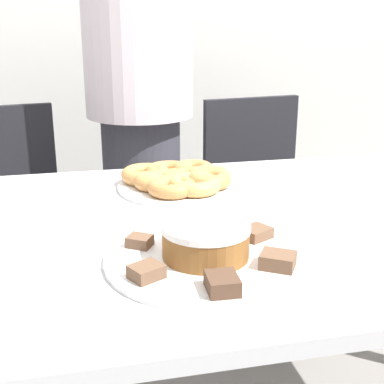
{
  "coord_description": "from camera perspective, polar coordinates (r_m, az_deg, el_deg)",
  "views": [
    {
      "loc": [
        -0.29,
        -1.04,
        1.18
      ],
      "look_at": [
        -0.05,
        0.03,
        0.82
      ],
      "focal_mm": 50.0,
      "sensor_mm": 36.0,
      "label": 1
    }
  ],
  "objects": [
    {
      "name": "plate_donuts",
      "position": [
        1.38,
        -1.02,
        0.66
      ],
      "size": [
        0.33,
        0.33,
        0.01
      ],
      "color": "white",
      "rests_on": "table"
    },
    {
      "name": "donut_4",
      "position": [
        1.31,
        0.3,
        0.81
      ],
      "size": [
        0.13,
        0.13,
        0.04
      ],
      "color": "tan",
      "rests_on": "plate_donuts"
    },
    {
      "name": "lamington_2",
      "position": [
        0.93,
        9.13,
        -7.21
      ],
      "size": [
        0.08,
        0.07,
        0.03
      ],
      "rotation": [
        0.0,
        0.0,
        5.72
      ],
      "color": "brown",
      "rests_on": "plate_cake"
    },
    {
      "name": "office_chair_left",
      "position": [
        2.01,
        -18.83,
        -5.23
      ],
      "size": [
        0.5,
        0.5,
        0.88
      ],
      "rotation": [
        0.0,
        0.0,
        0.15
      ],
      "color": "black",
      "rests_on": "ground_plane"
    },
    {
      "name": "table",
      "position": [
        1.19,
        2.83,
        -6.93
      ],
      "size": [
        1.66,
        0.92,
        0.76
      ],
      "color": "silver",
      "rests_on": "ground_plane"
    },
    {
      "name": "plate_cake",
      "position": [
        0.97,
        1.46,
        -7.13
      ],
      "size": [
        0.36,
        0.36,
        0.01
      ],
      "color": "white",
      "rests_on": "table"
    },
    {
      "name": "lamington_1",
      "position": [
        0.85,
        3.26,
        -9.72
      ],
      "size": [
        0.05,
        0.06,
        0.03
      ],
      "rotation": [
        0.0,
        0.0,
        4.67
      ],
      "color": "#513828",
      "rests_on": "plate_cake"
    },
    {
      "name": "donut_7",
      "position": [
        1.43,
        0.14,
        2.39
      ],
      "size": [
        0.11,
        0.11,
        0.04
      ],
      "color": "#C68447",
      "rests_on": "plate_donuts"
    },
    {
      "name": "person_standing",
      "position": [
        1.94,
        -5.59,
        9.54
      ],
      "size": [
        0.38,
        0.38,
        1.7
      ],
      "color": "#383842",
      "rests_on": "ground_plane"
    },
    {
      "name": "lamington_4",
      "position": [
        1.08,
        0.08,
        -3.39
      ],
      "size": [
        0.04,
        0.05,
        0.02
      ],
      "rotation": [
        0.0,
        0.0,
        7.81
      ],
      "color": "brown",
      "rests_on": "plate_cake"
    },
    {
      "name": "office_chair_right",
      "position": [
        2.11,
        7.74,
        -3.21
      ],
      "size": [
        0.49,
        0.49,
        0.88
      ],
      "rotation": [
        0.0,
        0.0,
        0.13
      ],
      "color": "black",
      "rests_on": "ground_plane"
    },
    {
      "name": "lamington_0",
      "position": [
        0.89,
        -4.89,
        -8.47
      ],
      "size": [
        0.07,
        0.06,
        0.02
      ],
      "rotation": [
        0.0,
        0.0,
        3.62
      ],
      "color": "brown",
      "rests_on": "plate_cake"
    },
    {
      "name": "donut_5",
      "position": [
        1.35,
        1.86,
        1.37
      ],
      "size": [
        0.11,
        0.11,
        0.04
      ],
      "color": "#C68447",
      "rests_on": "plate_donuts"
    },
    {
      "name": "donut_1",
      "position": [
        1.39,
        -4.95,
        1.87
      ],
      "size": [
        0.13,
        0.13,
        0.04
      ],
      "color": "#D18E4C",
      "rests_on": "plate_donuts"
    },
    {
      "name": "donut_2",
      "position": [
        1.34,
        -3.99,
        1.17
      ],
      "size": [
        0.11,
        0.11,
        0.04
      ],
      "color": "#C68447",
      "rests_on": "plate_donuts"
    },
    {
      "name": "frosted_cake",
      "position": [
        0.95,
        1.48,
        -5.14
      ],
      "size": [
        0.16,
        0.16,
        0.06
      ],
      "color": "brown",
      "rests_on": "plate_cake"
    },
    {
      "name": "lamington_3",
      "position": [
        1.05,
        6.82,
        -4.35
      ],
      "size": [
        0.07,
        0.07,
        0.02
      ],
      "rotation": [
        0.0,
        0.0,
        6.76
      ],
      "color": "brown",
      "rests_on": "plate_cake"
    },
    {
      "name": "donut_0",
      "position": [
        1.37,
        -1.02,
        1.47
      ],
      "size": [
        0.12,
        0.12,
        0.03
      ],
      "color": "#C68447",
      "rests_on": "plate_donuts"
    },
    {
      "name": "lamington_5",
      "position": [
        1.01,
        -5.6,
        -5.24
      ],
      "size": [
        0.06,
        0.06,
        0.02
      ],
      "rotation": [
        0.0,
        0.0,
        8.86
      ],
      "color": "brown",
      "rests_on": "plate_cake"
    },
    {
      "name": "donut_3",
      "position": [
        1.29,
        -2.19,
        0.56
      ],
      "size": [
        0.12,
        0.12,
        0.04
      ],
      "color": "#C68447",
      "rests_on": "plate_donuts"
    },
    {
      "name": "donut_8",
      "position": [
        1.42,
        -2.44,
        2.19
      ],
      "size": [
        0.13,
        0.13,
        0.04
      ],
      "color": "#C68447",
      "rests_on": "plate_donuts"
    },
    {
      "name": "donut_6",
      "position": [
        1.42,
        2.19,
        2.0
      ],
      "size": [
        0.1,
        0.1,
        0.03
      ],
      "color": "#E5AD66",
      "rests_on": "plate_donuts"
    }
  ]
}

